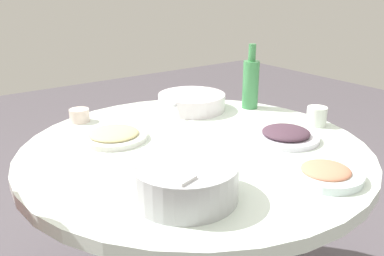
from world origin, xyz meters
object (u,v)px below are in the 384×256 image
object	(u,v)px
rice_bowl	(185,180)
tea_cup_far	(317,116)
tea_cup_near	(79,115)
dish_eggplant	(286,135)
round_dining_table	(195,176)
soup_bowl	(192,102)
green_bottle	(251,83)
dish_shrimp	(326,173)
dish_noodles	(114,135)

from	to	relation	value
rice_bowl	tea_cup_far	size ratio (longest dim) A/B	3.60
tea_cup_near	tea_cup_far	distance (m)	0.93
rice_bowl	tea_cup_near	distance (m)	0.75
dish_eggplant	tea_cup_far	world-z (taller)	tea_cup_far
round_dining_table	soup_bowl	bearing A→B (deg)	-34.51
tea_cup_near	round_dining_table	bearing A→B (deg)	-154.95
green_bottle	tea_cup_far	size ratio (longest dim) A/B	3.64
dish_shrimp	rice_bowl	bearing A→B (deg)	69.31
round_dining_table	tea_cup_far	bearing A→B (deg)	-102.13
green_bottle	dish_eggplant	bearing A→B (deg)	155.16
dish_noodles	round_dining_table	bearing A→B (deg)	-137.37
round_dining_table	green_bottle	distance (m)	0.56
soup_bowl	dish_shrimp	size ratio (longest dim) A/B	1.38
dish_noodles	tea_cup_far	world-z (taller)	tea_cup_far
soup_bowl	dish_shrimp	bearing A→B (deg)	173.86
rice_bowl	tea_cup_near	bearing A→B (deg)	-0.88
dish_eggplant	tea_cup_far	bearing A→B (deg)	-80.47
soup_bowl	green_bottle	xyz separation A→B (m)	(-0.13, -0.22, 0.08)
round_dining_table	dish_noodles	bearing A→B (deg)	42.63
round_dining_table	dish_noodles	world-z (taller)	dish_noodles
round_dining_table	tea_cup_near	bearing A→B (deg)	25.05
soup_bowl	tea_cup_near	xyz separation A→B (m)	(0.13, 0.46, -0.01)
green_bottle	tea_cup_far	bearing A→B (deg)	-171.85
rice_bowl	tea_cup_far	world-z (taller)	rice_bowl
dish_noodles	dish_shrimp	size ratio (longest dim) A/B	1.12
green_bottle	tea_cup_near	world-z (taller)	green_bottle
soup_bowl	green_bottle	world-z (taller)	green_bottle
dish_eggplant	tea_cup_far	size ratio (longest dim) A/B	3.06
dish_eggplant	dish_noodles	world-z (taller)	dish_eggplant
round_dining_table	dish_eggplant	xyz separation A→B (m)	(-0.14, -0.29, 0.13)
round_dining_table	soup_bowl	xyz separation A→B (m)	(0.34, -0.24, 0.15)
dish_eggplant	dish_noodles	xyz separation A→B (m)	(0.36, 0.49, -0.00)
soup_bowl	green_bottle	size ratio (longest dim) A/B	1.03
round_dining_table	dish_noodles	distance (m)	0.32
dish_shrimp	round_dining_table	bearing A→B (deg)	20.12
round_dining_table	dish_eggplant	distance (m)	0.35
dish_noodles	tea_cup_near	distance (m)	0.26
rice_bowl	dish_eggplant	bearing A→B (deg)	-76.30
rice_bowl	green_bottle	xyz separation A→B (m)	(0.49, -0.69, 0.06)
dish_eggplant	tea_cup_near	bearing A→B (deg)	39.78
soup_bowl	tea_cup_near	distance (m)	0.48
dish_shrimp	green_bottle	bearing A→B (deg)	-25.80
tea_cup_near	dish_noodles	bearing A→B (deg)	-174.78
soup_bowl	dish_noodles	bearing A→B (deg)	106.39
round_dining_table	soup_bowl	size ratio (longest dim) A/B	4.08
dish_eggplant	tea_cup_far	xyz separation A→B (m)	(0.04, -0.21, 0.02)
dish_noodles	green_bottle	xyz separation A→B (m)	(-0.00, -0.66, 0.10)
round_dining_table	tea_cup_far	xyz separation A→B (m)	(-0.11, -0.51, 0.15)
dish_noodles	tea_cup_near	size ratio (longest dim) A/B	3.00
soup_bowl	tea_cup_far	bearing A→B (deg)	-149.02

